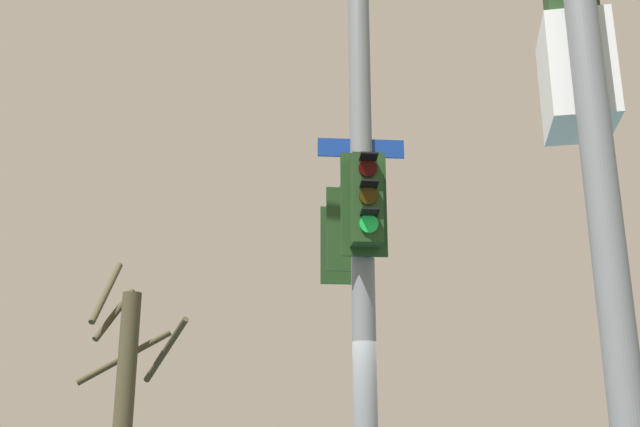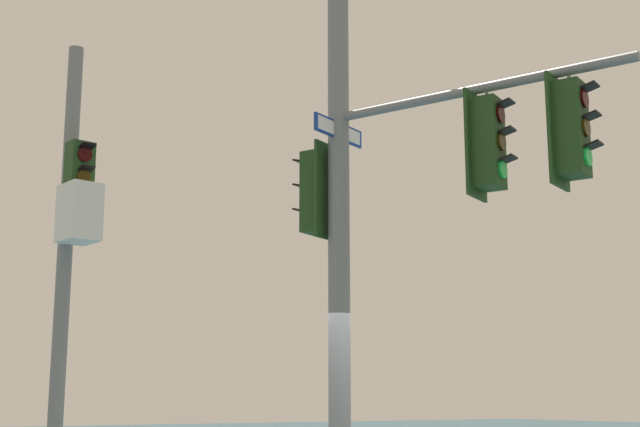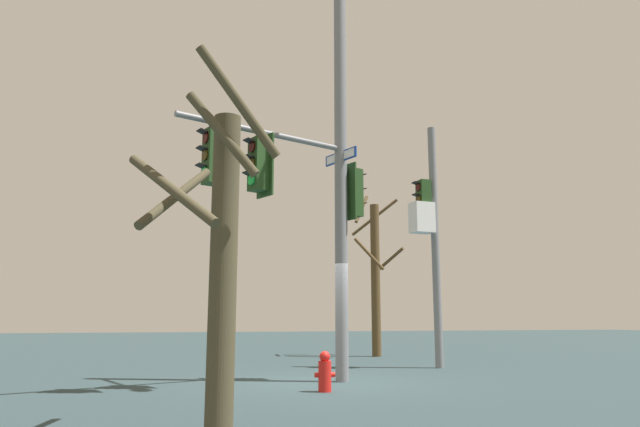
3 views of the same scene
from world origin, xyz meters
The scene contains 2 objects.
main_signal_pole_assembly centered at (0.12, 0.22, 4.87)m, with size 4.90×3.08×9.64m.
secondary_pole_assembly centered at (-3.61, -2.69, 3.82)m, with size 0.84×0.56×6.71m.
Camera 2 is at (9.33, -6.44, 1.44)m, focal length 50.98 mm.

